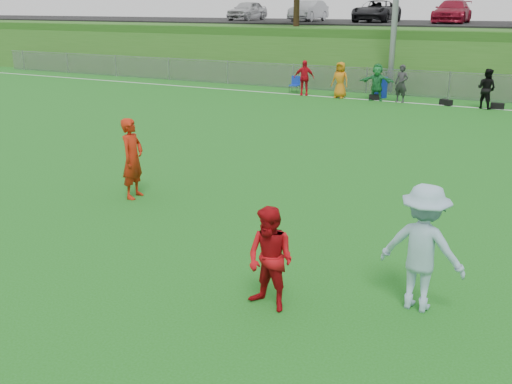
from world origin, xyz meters
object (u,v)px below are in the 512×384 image
Objects in this scene: player_blue at (423,248)px; recycling_bin at (381,87)px; player_red_left at (133,159)px; player_red_center at (270,259)px.

player_blue is 1.98× the size of recycling_bin.
recycling_bin is (-5.81, 19.52, -0.47)m from player_blue.
player_blue is at bearing -114.39° from player_red_left.
recycling_bin is (-3.86, 20.52, -0.30)m from player_red_center.
player_blue is (6.95, -2.19, 0.02)m from player_red_left.
player_red_left is 17.38m from recycling_bin.
player_red_left is 0.98× the size of player_blue.
player_red_left is 5.94m from player_red_center.
player_red_center is 0.82× the size of player_blue.
recycling_bin is at bearing -10.67° from player_red_left.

